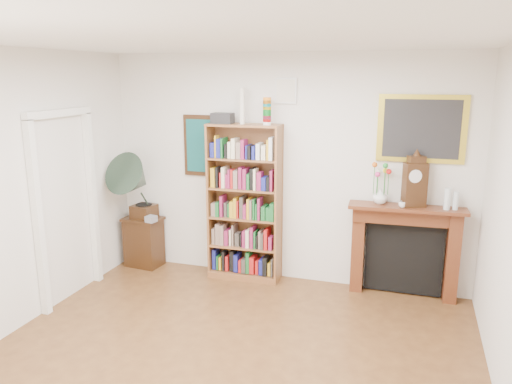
% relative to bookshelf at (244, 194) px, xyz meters
% --- Properties ---
extents(room, '(4.51, 5.01, 2.81)m').
position_rel_bookshelf_xyz_m(room, '(0.47, -2.32, 0.30)').
color(room, '#4E2E17').
rests_on(room, ground).
extents(door_casing, '(0.08, 1.02, 2.17)m').
position_rel_bookshelf_xyz_m(door_casing, '(-1.73, -1.12, 0.17)').
color(door_casing, white).
rests_on(door_casing, left_wall).
extents(teal_poster, '(0.58, 0.04, 0.78)m').
position_rel_bookshelf_xyz_m(teal_poster, '(-0.58, 0.16, 0.55)').
color(teal_poster, black).
rests_on(teal_poster, back_wall).
extents(small_picture, '(0.26, 0.04, 0.30)m').
position_rel_bookshelf_xyz_m(small_picture, '(0.47, 0.16, 1.25)').
color(small_picture, white).
rests_on(small_picture, back_wall).
extents(gilt_painting, '(0.95, 0.04, 0.75)m').
position_rel_bookshelf_xyz_m(gilt_painting, '(2.02, 0.16, 0.85)').
color(gilt_painting, gold).
rests_on(gilt_painting, back_wall).
extents(bookshelf, '(0.91, 0.35, 2.26)m').
position_rel_bookshelf_xyz_m(bookshelf, '(0.00, 0.00, 0.00)').
color(bookshelf, brown).
rests_on(bookshelf, floor).
extents(side_cabinet, '(0.52, 0.40, 0.67)m').
position_rel_bookshelf_xyz_m(side_cabinet, '(-1.43, -0.02, -0.76)').
color(side_cabinet, black).
rests_on(side_cabinet, floor).
extents(fireplace, '(1.31, 0.37, 1.09)m').
position_rel_bookshelf_xyz_m(fireplace, '(1.93, 0.09, -0.46)').
color(fireplace, '#4E1B12').
rests_on(fireplace, floor).
extents(gramophone, '(0.65, 0.77, 0.92)m').
position_rel_bookshelf_xyz_m(gramophone, '(-1.42, -0.15, 0.09)').
color(gramophone, black).
rests_on(gramophone, side_cabinet).
extents(cd_stack, '(0.14, 0.14, 0.08)m').
position_rel_bookshelf_xyz_m(cd_stack, '(-1.23, -0.15, -0.38)').
color(cd_stack, '#A2A1AD').
rests_on(cd_stack, side_cabinet).
extents(mantel_clock, '(0.28, 0.23, 0.58)m').
position_rel_bookshelf_xyz_m(mantel_clock, '(1.99, 0.03, 0.27)').
color(mantel_clock, black).
rests_on(mantel_clock, fireplace).
extents(flower_vase, '(0.19, 0.19, 0.17)m').
position_rel_bookshelf_xyz_m(flower_vase, '(1.63, 0.06, 0.08)').
color(flower_vase, silver).
rests_on(flower_vase, fireplace).
extents(teacup, '(0.11, 0.11, 0.07)m').
position_rel_bookshelf_xyz_m(teacup, '(1.88, -0.04, 0.03)').
color(teacup, silver).
rests_on(teacup, fireplace).
extents(bottle_left, '(0.07, 0.07, 0.24)m').
position_rel_bookshelf_xyz_m(bottle_left, '(2.34, 0.02, 0.12)').
color(bottle_left, silver).
rests_on(bottle_left, fireplace).
extents(bottle_right, '(0.06, 0.06, 0.20)m').
position_rel_bookshelf_xyz_m(bottle_right, '(2.43, 0.04, 0.10)').
color(bottle_right, silver).
rests_on(bottle_right, fireplace).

